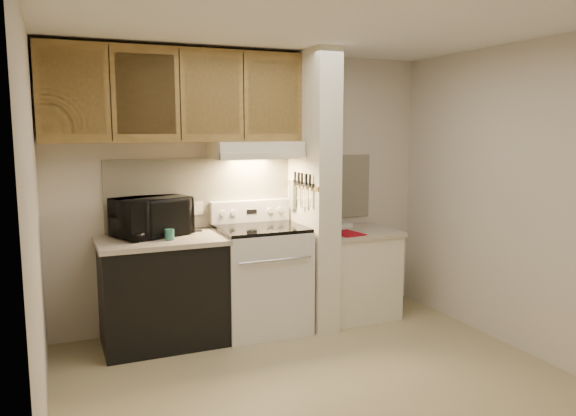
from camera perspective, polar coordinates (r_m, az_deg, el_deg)
floor at (r=4.26m, az=2.96°, el=-17.13°), size 3.60×3.60×0.00m
ceiling at (r=3.91m, az=3.24°, el=18.15°), size 3.60×3.60×0.00m
wall_back at (r=5.27m, az=-4.09°, el=1.93°), size 3.60×2.50×0.02m
wall_left at (r=3.51m, az=-24.37°, el=-1.92°), size 0.02×3.00×2.50m
wall_right at (r=4.95m, az=22.14°, el=0.95°), size 0.02×3.00×2.50m
backsplash at (r=5.26m, az=-4.05°, el=1.76°), size 2.60×0.02×0.63m
range_body at (r=5.10m, az=-2.73°, el=-7.31°), size 0.76×0.65×0.92m
oven_window at (r=4.81m, az=-1.41°, el=-7.79°), size 0.50×0.01×0.30m
oven_handle at (r=4.72m, az=-1.25°, el=-5.33°), size 0.65×0.02×0.02m
cooktop at (r=5.00m, az=-2.77°, el=-2.05°), size 0.74×0.64×0.03m
range_backguard at (r=5.24m, az=-3.86°, el=-0.31°), size 0.76×0.08×0.20m
range_display at (r=5.20m, az=-3.71°, el=-0.37°), size 0.10×0.01×0.04m
range_knob_left_outer at (r=5.12m, az=-6.66°, el=-0.55°), size 0.05×0.02×0.05m
range_knob_left_inner at (r=5.14m, az=-5.59°, el=-0.49°), size 0.05×0.02×0.05m
range_knob_right_inner at (r=5.26m, az=-1.85°, el=-0.26°), size 0.05×0.02×0.05m
range_knob_right_outer at (r=5.30m, az=-0.84°, el=-0.20°), size 0.05×0.02×0.05m
dishwasher_front at (r=4.90m, az=-12.58°, el=-8.47°), size 1.00×0.63×0.87m
left_countertop at (r=4.79m, az=-12.75°, el=-3.25°), size 1.04×0.67×0.04m
spoon_rest at (r=5.03m, az=-10.06°, el=-2.30°), size 0.23×0.09×0.02m
teal_jar at (r=4.69m, az=-11.96°, el=-2.66°), size 0.10×0.10×0.09m
outlet at (r=5.13m, az=-9.06°, el=-0.01°), size 0.08×0.01×0.12m
microwave at (r=4.88m, az=-13.69°, el=-0.85°), size 0.71×0.60×0.33m
partition_pillar at (r=5.14m, az=2.56°, el=1.79°), size 0.22×0.70×2.50m
pillar_trim at (r=5.09m, az=1.39°, el=2.29°), size 0.01×0.70×0.04m
knife_strip at (r=5.04m, az=1.56°, el=2.46°), size 0.02×0.42×0.04m
knife_blade_a at (r=4.89m, az=2.26°, el=1.11°), size 0.01×0.03×0.16m
knife_handle_a at (r=4.88m, az=2.25°, el=2.86°), size 0.02×0.02×0.10m
knife_blade_b at (r=4.98m, az=1.78°, el=1.12°), size 0.01×0.04×0.18m
knife_handle_b at (r=4.95m, az=1.88°, el=2.93°), size 0.02×0.02×0.10m
knife_blade_c at (r=5.05m, az=1.44°, el=1.10°), size 0.01×0.04×0.20m
knife_handle_c at (r=5.03m, az=1.43°, el=3.02°), size 0.02×0.02×0.10m
knife_blade_d at (r=5.13m, az=1.02°, el=1.44°), size 0.01×0.04×0.16m
knife_handle_d at (r=5.09m, az=1.12°, el=3.09°), size 0.02×0.02×0.10m
knife_blade_e at (r=5.20m, az=0.65°, el=1.42°), size 0.01×0.04×0.18m
knife_handle_e at (r=5.17m, az=0.72°, el=3.16°), size 0.02×0.02×0.10m
oven_mitt at (r=5.25m, az=0.46°, el=1.29°), size 0.03×0.10×0.24m
right_cab_base at (r=5.51m, az=6.86°, el=-6.78°), size 0.70×0.60×0.81m
right_countertop at (r=5.42m, az=6.93°, el=-2.43°), size 0.74×0.64×0.04m
red_folder at (r=5.20m, az=6.04°, el=-2.59°), size 0.26×0.33×0.01m
white_box at (r=5.55m, az=5.76°, el=-1.76°), size 0.15×0.12×0.04m
range_hood at (r=5.04m, az=-3.32°, el=5.93°), size 0.78×0.44×0.15m
hood_lip at (r=4.84m, az=-2.47°, el=5.31°), size 0.78×0.04×0.06m
upper_cabinets at (r=4.90m, az=-11.32°, el=11.10°), size 2.18×0.33×0.77m
cab_door_a at (r=4.64m, az=-21.02°, el=10.90°), size 0.46×0.01×0.63m
cab_gap_a at (r=4.65m, az=-17.60°, el=11.05°), size 0.01×0.01×0.73m
cab_door_b at (r=4.69m, az=-14.23°, el=11.15°), size 0.46×0.01×0.63m
cab_gap_b at (r=4.74m, az=-10.91°, el=11.22°), size 0.01×0.01×0.73m
cab_door_c at (r=4.81m, az=-7.67°, el=11.25°), size 0.46×0.01×0.63m
cab_gap_c at (r=4.89m, az=-4.53°, el=11.24°), size 0.01×0.01×0.73m
cab_door_d at (r=4.98m, az=-1.50°, el=11.20°), size 0.46×0.01×0.63m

